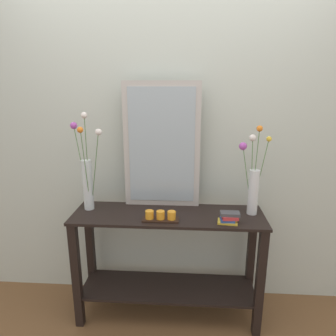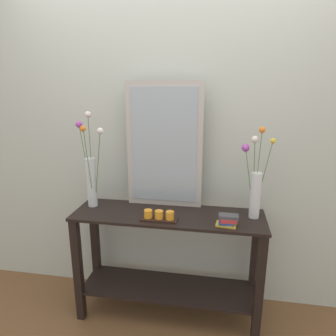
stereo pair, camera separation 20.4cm
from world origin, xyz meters
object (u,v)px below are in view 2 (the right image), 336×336
object	(u,v)px
mirror_leaning	(164,146)
vase_right	(255,185)
book_stack	(227,220)
console_table	(168,255)
tall_vase_left	(91,174)
candle_tray	(159,216)

from	to	relation	value
mirror_leaning	vase_right	size ratio (longest dim) A/B	1.46
book_stack	console_table	bearing A→B (deg)	163.81
tall_vase_left	candle_tray	world-z (taller)	tall_vase_left
tall_vase_left	candle_tray	distance (m)	0.60
tall_vase_left	vase_right	bearing A→B (deg)	0.26
candle_tray	book_stack	bearing A→B (deg)	-1.38
console_table	mirror_leaning	xyz separation A→B (m)	(-0.06, 0.17, 0.78)
vase_right	tall_vase_left	bearing A→B (deg)	-179.74
vase_right	candle_tray	world-z (taller)	vase_right
tall_vase_left	mirror_leaning	bearing A→B (deg)	12.79
console_table	tall_vase_left	size ratio (longest dim) A/B	1.91
console_table	vase_right	bearing A→B (deg)	5.33
vase_right	book_stack	distance (m)	0.31
console_table	book_stack	bearing A→B (deg)	-16.19
candle_tray	book_stack	xyz separation A→B (m)	(0.45, -0.01, 0.01)
vase_right	candle_tray	distance (m)	0.68
console_table	tall_vase_left	distance (m)	0.82
console_table	candle_tray	world-z (taller)	candle_tray
book_stack	tall_vase_left	bearing A→B (deg)	170.36
candle_tray	tall_vase_left	bearing A→B (deg)	163.71
console_table	book_stack	distance (m)	0.56
console_table	vase_right	world-z (taller)	vase_right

